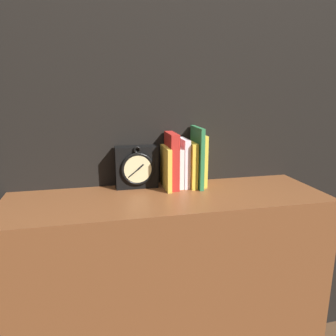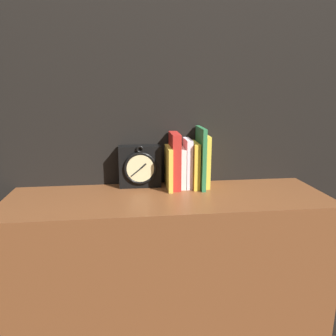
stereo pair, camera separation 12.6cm
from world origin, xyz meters
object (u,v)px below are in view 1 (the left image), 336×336
Objects in this scene: book_slot1_red at (172,161)px; book_slot6_yellow at (201,160)px; clock at (137,167)px; book_slot3_white at (184,163)px; book_slot4_yellow at (191,164)px; book_slot2_white at (178,167)px; book_slot5_green at (197,157)px; book_slot0_yellow at (166,168)px.

book_slot6_yellow is at bearing 3.51° from book_slot1_red.
clock is 0.20m from book_slot3_white.
clock is 0.23m from book_slot4_yellow.
book_slot4_yellow is (0.08, 0.00, -0.02)m from book_slot1_red.
book_slot3_white is 0.03m from book_slot4_yellow.
clock reaches higher than book_slot2_white.
book_slot5_green reaches higher than book_slot3_white.
book_slot6_yellow is at bearing 8.44° from book_slot4_yellow.
clock is at bearing 168.06° from book_slot1_red.
book_slot4_yellow reaches higher than book_slot2_white.
book_slot1_red is (0.03, 0.01, 0.03)m from book_slot0_yellow.
book_slot5_green is at bearing -12.85° from book_slot2_white.
book_slot5_green is (0.14, -0.00, 0.04)m from book_slot0_yellow.
book_slot5_green reaches higher than book_slot6_yellow.
book_slot6_yellow reaches higher than book_slot0_yellow.
book_slot1_red is 0.11m from book_slot5_green.
book_slot5_green is (0.02, -0.01, 0.03)m from book_slot4_yellow.
clock is 0.13m from book_slot0_yellow.
book_slot5_green is (0.11, -0.01, 0.01)m from book_slot1_red.
book_slot2_white is 0.09m from book_slot5_green.
book_slot0_yellow is 0.11m from book_slot4_yellow.
book_slot6_yellow is (0.10, -0.00, 0.03)m from book_slot2_white.
book_slot1_red is at bearing -11.94° from clock.
book_slot6_yellow is (0.02, 0.02, -0.02)m from book_slot5_green.
clock is at bearing 175.32° from book_slot6_yellow.
book_slot4_yellow is at bearing -16.76° from book_slot3_white.
book_slot4_yellow is 0.87× the size of book_slot6_yellow.
book_slot3_white reaches higher than book_slot4_yellow.
book_slot4_yellow reaches higher than book_slot0_yellow.
book_slot3_white is 0.93× the size of book_slot6_yellow.
book_slot3_white is at bearing 163.24° from book_slot4_yellow.
book_slot4_yellow is at bearing 4.11° from book_slot0_yellow.
book_slot1_red reaches higher than book_slot6_yellow.
book_slot2_white is at bearing 179.15° from book_slot3_white.
clock reaches higher than book_slot0_yellow.
book_slot1_red reaches higher than clock.
book_slot1_red reaches higher than book_slot0_yellow.
book_slot4_yellow is (0.03, -0.01, -0.01)m from book_slot3_white.
book_slot2_white is at bearing 17.28° from book_slot1_red.
book_slot4_yellow is at bearing 160.14° from book_slot5_green.
book_slot3_white is at bearing 161.77° from book_slot5_green.
book_slot6_yellow is (0.16, 0.02, 0.02)m from book_slot0_yellow.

